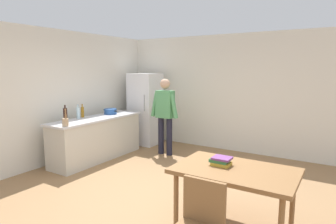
# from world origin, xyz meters

# --- Properties ---
(ground_plane) EXTENTS (14.00, 14.00, 0.00)m
(ground_plane) POSITION_xyz_m (0.00, 0.00, 0.00)
(ground_plane) COLOR #936D47
(wall_back) EXTENTS (6.40, 0.12, 2.70)m
(wall_back) POSITION_xyz_m (0.00, 3.00, 1.35)
(wall_back) COLOR silver
(wall_back) RESTS_ON ground_plane
(wall_left) EXTENTS (0.12, 5.60, 2.70)m
(wall_left) POSITION_xyz_m (-2.60, 0.20, 1.35)
(wall_left) COLOR silver
(wall_left) RESTS_ON ground_plane
(kitchen_counter) EXTENTS (0.64, 2.20, 0.90)m
(kitchen_counter) POSITION_xyz_m (-2.00, 0.80, 0.45)
(kitchen_counter) COLOR beige
(kitchen_counter) RESTS_ON ground_plane
(refrigerator) EXTENTS (0.70, 0.67, 1.80)m
(refrigerator) POSITION_xyz_m (-1.90, 2.40, 0.90)
(refrigerator) COLOR white
(refrigerator) RESTS_ON ground_plane
(person) EXTENTS (0.70, 0.22, 1.70)m
(person) POSITION_xyz_m (-0.95, 1.85, 0.98)
(person) COLOR #1E1E2D
(person) RESTS_ON ground_plane
(dining_table) EXTENTS (1.40, 0.90, 0.75)m
(dining_table) POSITION_xyz_m (1.40, -0.30, 0.67)
(dining_table) COLOR olive
(dining_table) RESTS_ON ground_plane
(chair) EXTENTS (0.42, 0.42, 0.91)m
(chair) POSITION_xyz_m (1.40, -1.27, 0.53)
(chair) COLOR olive
(chair) RESTS_ON ground_plane
(cooking_pot) EXTENTS (0.40, 0.28, 0.12)m
(cooking_pot) POSITION_xyz_m (-2.07, 1.30, 0.96)
(cooking_pot) COLOR #285193
(cooking_pot) RESTS_ON kitchen_counter
(utensil_jar) EXTENTS (0.11, 0.11, 0.32)m
(utensil_jar) POSITION_xyz_m (-1.77, -0.17, 0.98)
(utensil_jar) COLOR tan
(utensil_jar) RESTS_ON kitchen_counter
(bottle_oil_amber) EXTENTS (0.06, 0.06, 0.28)m
(bottle_oil_amber) POSITION_xyz_m (-2.26, 0.66, 1.02)
(bottle_oil_amber) COLOR #996619
(bottle_oil_amber) RESTS_ON kitchen_counter
(bottle_water_clear) EXTENTS (0.07, 0.07, 0.30)m
(bottle_water_clear) POSITION_xyz_m (-2.18, 0.48, 1.03)
(bottle_water_clear) COLOR silver
(bottle_water_clear) RESTS_ON kitchen_counter
(bottle_wine_dark) EXTENTS (0.08, 0.08, 0.34)m
(bottle_wine_dark) POSITION_xyz_m (-2.05, 0.06, 1.05)
(bottle_wine_dark) COLOR black
(bottle_wine_dark) RESTS_ON kitchen_counter
(book_stack) EXTENTS (0.25, 0.19, 0.10)m
(book_stack) POSITION_xyz_m (1.21, -0.27, 0.80)
(book_stack) COLOR gold
(book_stack) RESTS_ON dining_table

